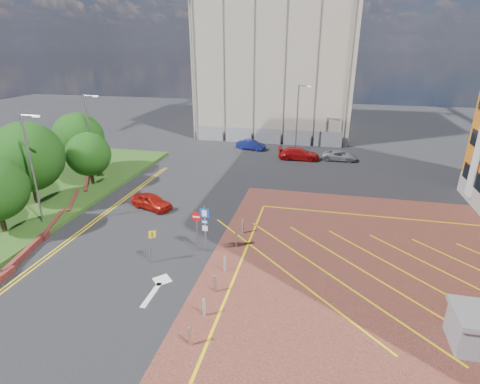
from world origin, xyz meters
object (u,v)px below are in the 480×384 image
(car_red_back, at_px, (299,154))
(tree_d, at_px, (78,138))
(car_blue_back, at_px, (251,145))
(lamp_left_near, at_px, (32,165))
(tree_b, at_px, (27,157))
(car_silver_back, at_px, (340,156))
(sign_cluster, at_px, (202,224))
(car_red_left, at_px, (151,201))
(warning_sign, at_px, (151,242))
(tree_c, at_px, (89,154))
(lamp_left_far, at_px, (90,133))
(lamp_back, at_px, (298,115))

(car_red_back, bearing_deg, tree_d, 114.13)
(car_blue_back, bearing_deg, lamp_left_near, 168.34)
(tree_b, xyz_separation_m, car_silver_back, (24.90, 19.06, -3.69))
(tree_d, bearing_deg, sign_cluster, -35.58)
(tree_d, relative_size, car_red_left, 1.66)
(car_red_left, bearing_deg, car_blue_back, 7.51)
(car_red_left, bearing_deg, tree_b, 119.26)
(warning_sign, bearing_deg, tree_c, 135.45)
(warning_sign, relative_size, car_red_back, 0.47)
(car_red_left, bearing_deg, lamp_left_far, 77.32)
(tree_b, height_order, lamp_left_near, lamp_left_near)
(lamp_back, distance_m, car_blue_back, 6.93)
(tree_b, relative_size, car_silver_back, 1.73)
(sign_cluster, relative_size, car_blue_back, 0.86)
(lamp_back, bearing_deg, lamp_left_far, -139.14)
(tree_b, relative_size, car_blue_back, 1.81)
(car_blue_back, bearing_deg, car_silver_back, -90.90)
(tree_d, relative_size, warning_sign, 2.71)
(warning_sign, distance_m, car_silver_back, 27.70)
(lamp_left_near, height_order, car_blue_back, lamp_left_near)
(warning_sign, height_order, car_red_back, warning_sign)
(car_blue_back, xyz_separation_m, car_silver_back, (10.98, -2.54, -0.07))
(tree_d, distance_m, lamp_left_far, 2.44)
(lamp_left_far, xyz_separation_m, sign_cluster, (14.72, -11.02, -2.71))
(car_blue_back, bearing_deg, lamp_back, -63.97)
(lamp_left_far, height_order, car_blue_back, lamp_left_far)
(tree_c, height_order, lamp_back, lamp_back)
(lamp_left_near, bearing_deg, tree_b, 135.75)
(tree_b, xyz_separation_m, car_red_back, (20.25, 18.41, -3.54))
(car_blue_back, relative_size, car_red_back, 0.78)
(car_silver_back, bearing_deg, tree_d, 116.01)
(lamp_back, height_order, car_red_back, lamp_back)
(lamp_left_far, relative_size, car_silver_back, 2.06)
(lamp_back, bearing_deg, warning_sign, -102.37)
(lamp_left_far, bearing_deg, sign_cluster, -36.82)
(tree_c, bearing_deg, car_blue_back, 54.31)
(lamp_left_near, xyz_separation_m, sign_cluster, (12.72, -1.02, -2.71))
(sign_cluster, bearing_deg, tree_b, 165.74)
(tree_b, bearing_deg, car_blue_back, 57.20)
(tree_c, distance_m, car_red_back, 22.79)
(lamp_left_near, bearing_deg, car_red_left, 35.30)
(car_red_back, height_order, car_silver_back, car_red_back)
(car_silver_back, bearing_deg, sign_cluster, 161.35)
(car_red_left, bearing_deg, lamp_back, -5.28)
(tree_d, height_order, car_red_left, tree_d)
(tree_c, bearing_deg, car_silver_back, 31.54)
(tree_c, relative_size, sign_cluster, 1.53)
(lamp_back, height_order, warning_sign, lamp_back)
(lamp_left_far, xyz_separation_m, car_red_back, (19.17, 11.41, -3.97))
(car_blue_back, bearing_deg, sign_cluster, -163.69)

